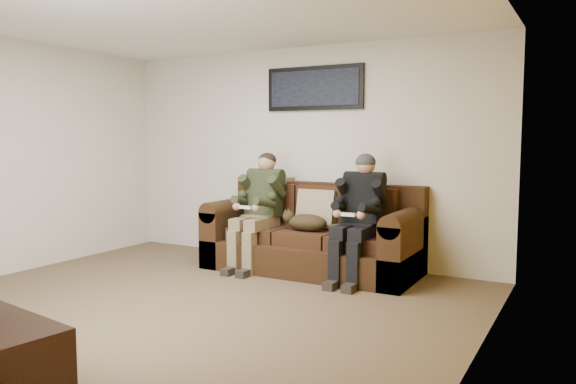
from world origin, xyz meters
The scene contains 13 objects.
floor centered at (0.00, 0.00, 0.00)m, with size 5.00×5.00×0.00m, color brown.
ceiling centered at (0.00, 0.00, 2.60)m, with size 5.00×5.00×0.00m, color silver.
wall_back centered at (0.00, 2.25, 1.30)m, with size 5.00×5.00×0.00m, color beige.
wall_left centered at (-2.50, 0.00, 1.30)m, with size 4.50×4.50×0.00m, color beige.
wall_right centered at (2.50, 0.00, 1.30)m, with size 4.50×4.50×0.00m, color beige.
accent_wall_right centered at (2.49, 0.00, 1.30)m, with size 4.50×4.50×0.00m, color #C48B13.
sofa centered at (0.39, 1.84, 0.37)m, with size 2.40×1.03×0.98m.
throw_pillow centered at (0.39, 1.88, 0.70)m, with size 0.46×0.13×0.44m, color tan.
throw_blanket centered at (-0.34, 2.14, 0.98)m, with size 0.49×0.24×0.09m, color tan.
person_left centered at (-0.23, 1.63, 0.76)m, with size 0.51×0.87×1.34m.
person_right centered at (1.01, 1.63, 0.76)m, with size 0.51×0.86×1.34m.
cat centered at (0.38, 1.63, 0.58)m, with size 0.66×0.26×0.24m.
framed_poster centered at (0.19, 2.22, 2.10)m, with size 1.25×0.05×0.52m.
Camera 1 is at (3.18, -3.87, 1.51)m, focal length 35.00 mm.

